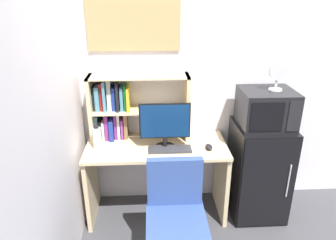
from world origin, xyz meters
The scene contains 12 objects.
wall_back centered at (0.40, 0.02, 1.30)m, with size 6.40×0.04×2.60m, color silver.
desk centered at (-0.93, -0.28, 0.51)m, with size 1.24×0.55×0.72m.
hutch_bookshelf centered at (-1.21, -0.10, 1.03)m, with size 0.88×0.23×0.59m.
monitor centered at (-0.86, -0.33, 0.95)m, with size 0.43×0.18×0.41m.
keyboard centered at (-0.82, -0.38, 0.73)m, with size 0.36×0.13×0.02m, color #333338.
computer_mouse centered at (-0.48, -0.37, 0.74)m, with size 0.06×0.11×0.04m, color black.
water_bottle centered at (-1.44, -0.31, 0.82)m, with size 0.08×0.08×0.21m.
mini_fridge centered at (0.01, -0.30, 0.45)m, with size 0.48×0.52×0.90m.
microwave centered at (0.01, -0.29, 1.06)m, with size 0.45×0.40×0.32m.
desk_fan centered at (0.06, -0.30, 1.35)m, with size 0.15×0.11×0.24m.
desk_chair centered at (-0.81, -0.95, 0.40)m, with size 0.49×0.49×0.89m.
wall_corkboard centered at (-1.10, -0.01, 1.75)m, with size 0.78×0.02×0.50m, color tan.
Camera 1 is at (-0.97, -2.74, 1.99)m, focal length 33.49 mm.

